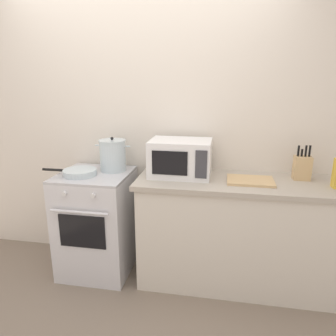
{
  "coord_description": "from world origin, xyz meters",
  "views": [
    {
      "loc": [
        0.74,
        -1.84,
        1.7
      ],
      "look_at": [
        0.3,
        0.6,
        1.0
      ],
      "focal_mm": 33.78,
      "sensor_mm": 36.0,
      "label": 1
    }
  ],
  "objects_px": {
    "stock_pot": "(113,155)",
    "frying_pan": "(79,172)",
    "knife_block": "(302,167)",
    "cutting_board": "(250,181)",
    "stove": "(97,222)",
    "microwave": "(181,158)"
  },
  "relations": [
    {
      "from": "stock_pot",
      "to": "frying_pan",
      "type": "height_order",
      "value": "stock_pot"
    },
    {
      "from": "knife_block",
      "to": "cutting_board",
      "type": "bearing_deg",
      "value": -160.97
    },
    {
      "from": "stove",
      "to": "frying_pan",
      "type": "distance_m",
      "value": 0.5
    },
    {
      "from": "microwave",
      "to": "knife_block",
      "type": "distance_m",
      "value": 0.98
    },
    {
      "from": "stock_pot",
      "to": "knife_block",
      "type": "distance_m",
      "value": 1.58
    },
    {
      "from": "stock_pot",
      "to": "knife_block",
      "type": "bearing_deg",
      "value": 0.68
    },
    {
      "from": "knife_block",
      "to": "stove",
      "type": "bearing_deg",
      "value": -175.29
    },
    {
      "from": "cutting_board",
      "to": "stove",
      "type": "bearing_deg",
      "value": -179.95
    },
    {
      "from": "stock_pot",
      "to": "cutting_board",
      "type": "height_order",
      "value": "stock_pot"
    },
    {
      "from": "stove",
      "to": "knife_block",
      "type": "height_order",
      "value": "knife_block"
    },
    {
      "from": "stove",
      "to": "microwave",
      "type": "height_order",
      "value": "microwave"
    },
    {
      "from": "stock_pot",
      "to": "microwave",
      "type": "height_order",
      "value": "same"
    },
    {
      "from": "stove",
      "to": "knife_block",
      "type": "distance_m",
      "value": 1.81
    },
    {
      "from": "frying_pan",
      "to": "cutting_board",
      "type": "relative_size",
      "value": 1.33
    },
    {
      "from": "knife_block",
      "to": "microwave",
      "type": "bearing_deg",
      "value": -176.36
    },
    {
      "from": "stock_pot",
      "to": "microwave",
      "type": "distance_m",
      "value": 0.61
    },
    {
      "from": "stove",
      "to": "cutting_board",
      "type": "bearing_deg",
      "value": 0.05
    },
    {
      "from": "stock_pot",
      "to": "knife_block",
      "type": "height_order",
      "value": "stock_pot"
    },
    {
      "from": "stove",
      "to": "frying_pan",
      "type": "relative_size",
      "value": 1.92
    },
    {
      "from": "stove",
      "to": "knife_block",
      "type": "xyz_separation_m",
      "value": [
        1.71,
        0.14,
        0.56
      ]
    },
    {
      "from": "cutting_board",
      "to": "knife_block",
      "type": "bearing_deg",
      "value": 19.03
    },
    {
      "from": "stove",
      "to": "cutting_board",
      "type": "relative_size",
      "value": 2.56
    }
  ]
}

